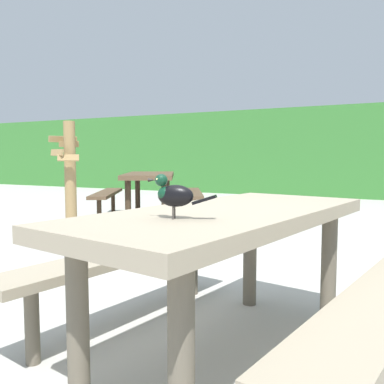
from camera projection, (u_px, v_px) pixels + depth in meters
ground_plane at (226, 346)px, 2.16m from camera, size 60.00×60.00×0.00m
hedge_wall at (365, 152)px, 10.50m from camera, size 28.00×1.70×2.27m
picnic_table_foreground at (228, 246)px, 2.03m from camera, size 1.96×1.99×0.74m
bird_grackle at (173, 194)px, 1.68m from camera, size 0.28×0.11×0.18m
picnic_table_mid_left at (150, 185)px, 6.69m from camera, size 2.29×2.30×0.74m
stalk_post_left_side at (70, 175)px, 5.32m from camera, size 0.53×0.52×1.46m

